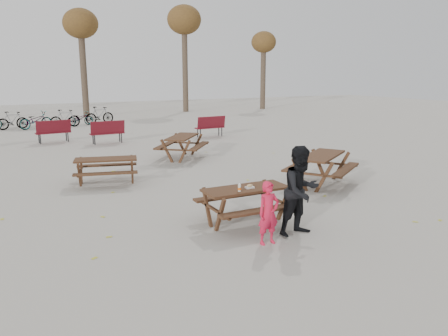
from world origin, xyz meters
name	(u,v)px	position (x,y,z in m)	size (l,w,h in m)	color
ground	(245,223)	(0.00, 0.00, 0.00)	(80.00, 80.00, 0.00)	gray
main_picnic_table	(246,196)	(0.00, 0.00, 0.59)	(1.80, 1.45, 0.78)	#331E12
food_tray	(250,187)	(0.05, -0.07, 0.79)	(0.18, 0.11, 0.04)	silver
bread_roll	(250,185)	(0.05, -0.07, 0.83)	(0.14, 0.06, 0.05)	tan
soda_bottle	(240,188)	(-0.26, -0.20, 0.85)	(0.07, 0.07, 0.17)	silver
child	(268,213)	(-0.19, -1.17, 0.60)	(0.43, 0.29, 1.19)	red
adult	(301,191)	(0.63, -1.05, 0.88)	(0.86, 0.67, 1.77)	black
picnic_table_east	(321,170)	(3.52, 1.85, 0.44)	(2.02, 1.63, 0.87)	#331E12
picnic_table_north	(107,171)	(-1.88, 4.71, 0.37)	(1.72, 1.38, 0.74)	#331E12
picnic_table_far	(182,147)	(1.46, 7.25, 0.42)	(1.94, 1.56, 0.84)	#331E12
park_bench_row	(86,132)	(-1.11, 12.45, 0.52)	(12.82, 2.19, 1.03)	maroon
bicycle_row	(44,119)	(-2.24, 19.40, 0.49)	(8.21, 1.92, 1.07)	black
tree_row	(78,27)	(0.90, 25.15, 6.19)	(32.17, 3.52, 8.26)	#382B21
fallen_leaves	(215,192)	(0.50, 2.50, 0.00)	(11.00, 11.00, 0.01)	gold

